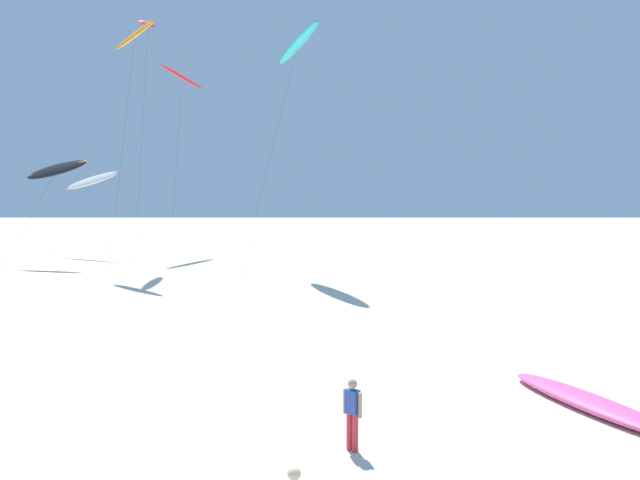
% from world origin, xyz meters
% --- Properties ---
extents(flying_kite_1, '(4.75, 5.25, 18.51)m').
position_xyz_m(flying_kite_1, '(-9.95, 49.65, 17.37)').
color(flying_kite_1, orange).
rests_on(flying_kite_1, ground).
extents(flying_kite_2, '(5.28, 7.98, 8.87)m').
position_xyz_m(flying_kite_2, '(-17.33, 52.64, 7.65)').
color(flying_kite_2, black).
rests_on(flying_kite_2, ground).
extents(flying_kite_4, '(6.05, 9.62, 8.09)m').
position_xyz_m(flying_kite_4, '(-17.23, 59.74, 6.92)').
color(flying_kite_4, white).
rests_on(flying_kite_4, ground).
extents(flying_kite_6, '(1.75, 7.02, 20.36)m').
position_xyz_m(flying_kite_6, '(-10.05, 53.46, 19.19)').
color(flying_kite_6, red).
rests_on(flying_kite_6, ground).
extents(flying_kite_8, '(3.61, 11.90, 17.91)m').
position_xyz_m(flying_kite_8, '(-9.49, 62.94, 16.85)').
color(flying_kite_8, red).
rests_on(flying_kite_8, ground).
extents(flying_kite_9, '(5.78, 8.30, 17.11)m').
position_xyz_m(flying_kite_9, '(2.12, 47.42, 16.16)').
color(flying_kite_9, '#19B2B7').
rests_on(flying_kite_9, ground).
extents(grounded_kite_2, '(3.14, 5.54, 0.34)m').
position_xyz_m(grounded_kite_2, '(10.88, 19.83, 0.17)').
color(grounded_kite_2, '#EA5193').
rests_on(grounded_kite_2, ground).
extents(person_near_left, '(0.41, 0.37, 1.63)m').
position_xyz_m(person_near_left, '(4.41, 17.21, 0.89)').
color(person_near_left, red).
rests_on(person_near_left, ground).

